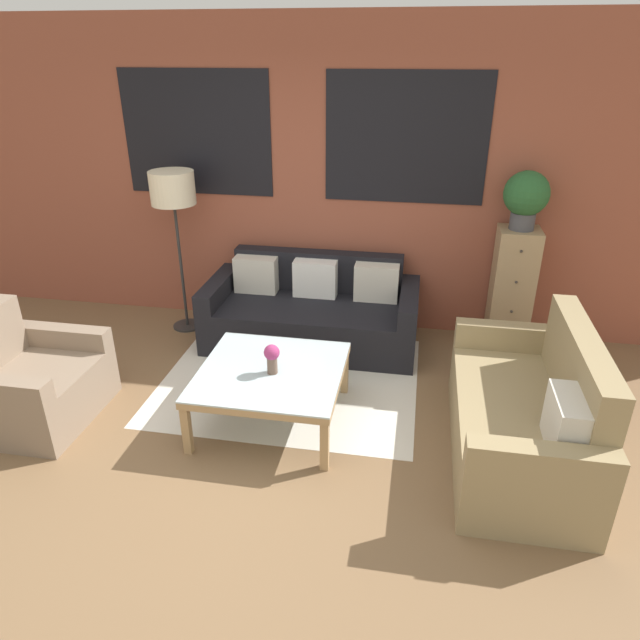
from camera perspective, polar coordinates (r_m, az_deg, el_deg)
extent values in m
plane|color=brown|center=(3.90, -9.44, -15.00)|extent=(16.00, 16.00, 0.00)
cube|color=brown|center=(5.43, -2.02, 13.79)|extent=(8.40, 0.08, 2.80)
cube|color=black|center=(5.60, -12.24, 17.77)|extent=(1.40, 0.01, 1.10)
cube|color=black|center=(5.20, 8.59, 17.48)|extent=(1.40, 0.01, 1.10)
cube|color=silver|center=(4.81, -2.99, -5.93)|extent=(2.09, 1.76, 0.00)
cube|color=black|center=(5.21, -1.04, -0.74)|extent=(1.60, 0.72, 0.40)
cube|color=black|center=(5.52, -0.17, 3.02)|extent=(1.60, 0.16, 0.78)
cube|color=black|center=(5.46, -9.97, 1.21)|extent=(0.16, 0.88, 0.58)
cube|color=black|center=(5.16, 8.76, -0.22)|extent=(0.16, 0.88, 0.58)
cube|color=beige|center=(5.44, -6.41, 4.52)|extent=(0.40, 0.16, 0.34)
cube|color=white|center=(5.31, -0.48, 4.16)|extent=(0.40, 0.16, 0.34)
cube|color=beige|center=(5.24, 5.66, 3.74)|extent=(0.40, 0.16, 0.34)
cube|color=#99845B|center=(4.09, 17.83, -10.09)|extent=(0.64, 1.35, 0.42)
cube|color=#99845B|center=(4.04, 23.95, -7.43)|extent=(0.16, 1.35, 0.92)
cube|color=#99845B|center=(4.68, 18.01, -3.86)|extent=(0.80, 0.14, 0.62)
cube|color=#99845B|center=(3.47, 20.73, -15.92)|extent=(0.80, 0.14, 0.62)
cube|color=beige|center=(3.56, 23.28, -9.48)|extent=(0.16, 0.40, 0.34)
cube|color=#84705B|center=(4.70, -25.56, -6.70)|extent=(0.64, 0.63, 0.40)
cube|color=#84705B|center=(4.46, -29.31, -8.17)|extent=(0.80, 0.14, 0.56)
cube|color=#84705B|center=(4.97, -24.09, -3.53)|extent=(0.80, 0.14, 0.56)
cube|color=silver|center=(4.11, -4.92, -5.03)|extent=(1.02, 1.02, 0.01)
cube|color=tan|center=(3.74, -6.80, -9.17)|extent=(1.02, 0.05, 0.05)
cube|color=tan|center=(4.53, -3.36, -2.30)|extent=(1.02, 0.05, 0.05)
cube|color=tan|center=(4.27, -11.23, -4.73)|extent=(0.05, 1.02, 0.05)
cube|color=tan|center=(4.04, 1.79, -6.05)|extent=(0.05, 1.02, 0.05)
cube|color=tan|center=(4.00, -13.22, -10.38)|extent=(0.06, 0.05, 0.42)
cube|color=tan|center=(3.76, 0.46, -12.16)|extent=(0.05, 0.05, 0.42)
cube|color=tan|center=(4.73, -8.92, -3.84)|extent=(0.06, 0.06, 0.42)
cube|color=tan|center=(4.54, 2.49, -4.93)|extent=(0.05, 0.06, 0.42)
cylinder|color=#2D2D2D|center=(5.83, -13.09, -0.53)|extent=(0.28, 0.28, 0.02)
cylinder|color=#2D2D2D|center=(5.59, -13.71, 5.15)|extent=(0.03, 0.03, 1.21)
cylinder|color=beige|center=(5.38, -14.55, 12.68)|extent=(0.40, 0.40, 0.30)
cube|color=tan|center=(5.39, 18.60, 2.92)|extent=(0.35, 0.34, 1.11)
sphere|color=#38332D|center=(5.08, 19.48, 6.50)|extent=(0.02, 0.02, 0.02)
sphere|color=#38332D|center=(5.17, 19.03, 3.60)|extent=(0.02, 0.02, 0.02)
sphere|color=#38332D|center=(5.28, 18.61, 0.81)|extent=(0.02, 0.02, 0.02)
sphere|color=#38332D|center=(5.40, 18.20, -1.87)|extent=(0.02, 0.02, 0.02)
cylinder|color=#47474C|center=(5.19, 19.57, 9.32)|extent=(0.21, 0.21, 0.15)
sphere|color=#285B2D|center=(5.14, 19.95, 11.80)|extent=(0.38, 0.38, 0.38)
cylinder|color=brown|center=(4.04, -4.80, -4.51)|extent=(0.07, 0.07, 0.12)
sphere|color=#9E3366|center=(3.99, -4.85, -3.24)|extent=(0.11, 0.11, 0.11)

